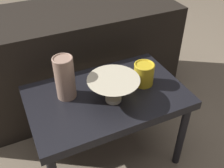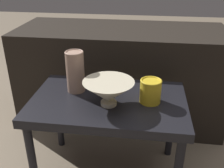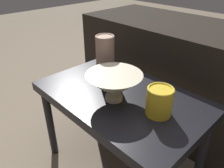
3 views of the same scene
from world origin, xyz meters
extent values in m
cube|color=black|center=(0.00, 0.00, 0.41)|extent=(0.69, 0.44, 0.04)
cylinder|color=black|center=(-0.31, -0.18, 0.20)|extent=(0.04, 0.04, 0.39)
cylinder|color=black|center=(-0.31, 0.18, 0.20)|extent=(0.04, 0.04, 0.39)
cylinder|color=black|center=(0.31, 0.18, 0.20)|extent=(0.04, 0.04, 0.39)
cube|color=black|center=(0.00, 0.55, 0.31)|extent=(1.27, 0.50, 0.61)
cylinder|color=beige|center=(0.01, -0.05, 0.44)|extent=(0.07, 0.07, 0.02)
cone|color=beige|center=(0.01, -0.05, 0.50)|extent=(0.22, 0.22, 0.09)
cylinder|color=tan|center=(-0.16, 0.06, 0.53)|extent=(0.08, 0.08, 0.19)
torus|color=tan|center=(-0.16, 0.06, 0.62)|extent=(0.08, 0.08, 0.01)
cylinder|color=gold|center=(0.18, 0.00, 0.48)|extent=(0.09, 0.09, 0.10)
torus|color=gold|center=(0.18, 0.00, 0.53)|extent=(0.09, 0.09, 0.01)
camera|label=1|loc=(-0.35, -0.81, 1.17)|focal=42.00mm
camera|label=2|loc=(0.15, -1.01, 1.01)|focal=42.00mm
camera|label=3|loc=(0.52, -0.55, 0.91)|focal=35.00mm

